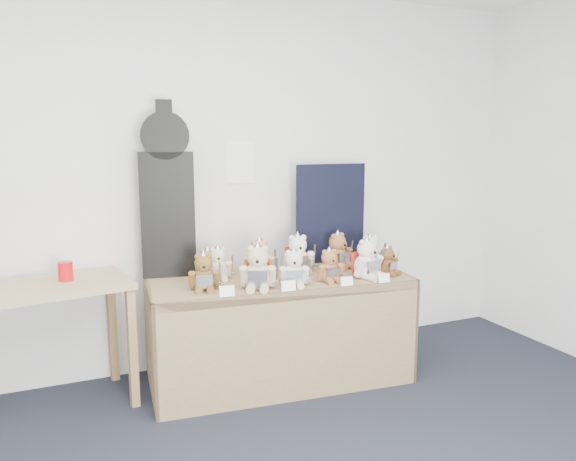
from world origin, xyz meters
name	(u,v)px	position (x,y,z in m)	size (l,w,h in m)	color
room_shell	(240,163)	(0.68, 2.49, 1.48)	(6.00, 6.00, 6.00)	white
display_table	(282,302)	(0.77, 1.93, 0.57)	(1.80, 0.88, 0.73)	brown
side_table	(46,305)	(-0.67, 2.15, 0.67)	(1.03, 0.67, 0.80)	#978051
guitar_case	(167,192)	(0.11, 2.34, 1.30)	(0.37, 0.16, 1.18)	black
navy_board	(331,214)	(1.31, 2.28, 1.09)	(0.55, 0.02, 0.74)	black
red_cup	(65,271)	(-0.55, 2.19, 0.86)	(0.09, 0.09, 0.12)	red
teddy_front_far_left	(204,274)	(0.23, 1.90, 0.83)	(0.22, 0.19, 0.26)	brown
teddy_front_left	(258,269)	(0.55, 1.79, 0.85)	(0.25, 0.25, 0.32)	#CCB78F
teddy_front_centre	(294,269)	(0.79, 1.77, 0.83)	(0.21, 0.21, 0.27)	silver
teddy_front_right	(330,267)	(1.04, 1.78, 0.82)	(0.20, 0.16, 0.24)	#995F3A
teddy_front_far_right	(367,260)	(1.32, 1.76, 0.85)	(0.25, 0.23, 0.30)	silver
teddy_front_end	(388,262)	(1.49, 1.78, 0.82)	(0.19, 0.18, 0.23)	brown
teddy_back_left	(218,264)	(0.39, 2.12, 0.83)	(0.20, 0.18, 0.25)	beige
teddy_back_centre_left	(259,259)	(0.68, 2.11, 0.84)	(0.23, 0.22, 0.29)	tan
teddy_back_centre_right	(298,255)	(0.95, 2.09, 0.85)	(0.25, 0.22, 0.30)	white
teddy_back_right	(338,252)	(1.27, 2.09, 0.84)	(0.24, 0.23, 0.29)	#8E5D38
teddy_back_end	(370,253)	(1.49, 2.00, 0.83)	(0.22, 0.18, 0.27)	white
teddy_back_far_left	(208,265)	(0.33, 2.18, 0.82)	(0.18, 0.18, 0.23)	#956D45
entry_card_a	(227,291)	(0.32, 1.70, 0.76)	(0.09, 0.00, 0.07)	white
entry_card_b	(289,286)	(0.70, 1.66, 0.76)	(0.09, 0.00, 0.07)	white
entry_card_c	(347,281)	(1.09, 1.63, 0.76)	(0.08, 0.00, 0.06)	white
entry_card_d	(384,278)	(1.35, 1.60, 0.76)	(0.08, 0.00, 0.06)	white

